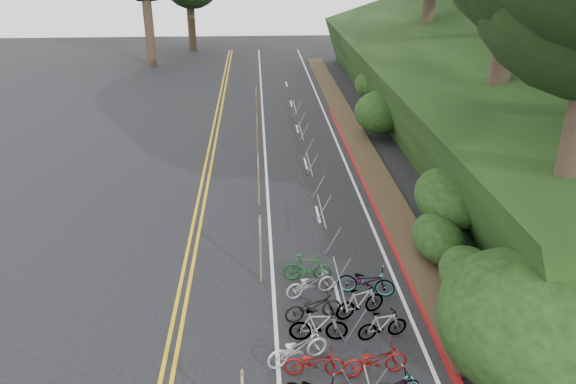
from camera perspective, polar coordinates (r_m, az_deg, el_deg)
name	(u,v)px	position (r m, az deg, el deg)	size (l,w,h in m)	color
road_markings	(260,215)	(23.99, -2.84, -2.32)	(7.47, 80.00, 0.01)	gold
red_curb	(369,193)	(26.20, 8.25, -0.07)	(0.25, 28.00, 0.10)	maroon
embankment	(475,98)	(33.84, 18.49, 9.03)	(14.30, 48.14, 9.11)	black
bike_racks_rest	(309,170)	(26.41, 2.19, 2.27)	(1.14, 23.00, 1.17)	gray
signposts_rest	(258,152)	(27.02, -3.08, 4.08)	(0.08, 18.40, 2.50)	brown
bike_front	(297,348)	(15.97, 0.96, -15.55)	(1.82, 0.63, 0.95)	beige
bike_valet	(346,349)	(16.01, 5.93, -15.55)	(3.28, 9.88, 1.09)	beige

